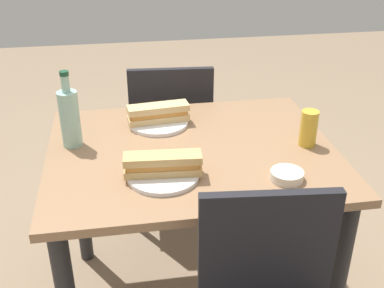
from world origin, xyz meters
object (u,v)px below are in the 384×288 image
at_px(water_bottle, 70,117).
at_px(knife_far, 159,165).
at_px(plate_near, 159,123).
at_px(olive_bowl, 287,175).
at_px(baguette_sandwich_near, 158,113).
at_px(dining_table, 192,178).
at_px(baguette_sandwich_far, 163,164).
at_px(chair_far, 171,134).
at_px(beer_glass, 309,128).
at_px(knife_near, 153,115).
at_px(plate_far, 163,175).

bearing_deg(water_bottle, knife_far, -37.45).
distance_m(plate_near, olive_bowl, 0.59).
bearing_deg(baguette_sandwich_near, dining_table, -66.34).
xyz_separation_m(plate_near, baguette_sandwich_far, (-0.02, -0.39, 0.04)).
distance_m(chair_far, beer_glass, 0.82).
xyz_separation_m(beer_glass, olive_bowl, (-0.15, -0.22, -0.05)).
distance_m(baguette_sandwich_far, knife_far, 0.06).
relative_size(dining_table, water_bottle, 3.64).
relative_size(dining_table, baguette_sandwich_far, 4.05).
bearing_deg(baguette_sandwich_near, chair_far, 76.57).
bearing_deg(dining_table, knife_far, -136.74).
xyz_separation_m(knife_far, olive_bowl, (0.39, -0.13, -0.00)).
distance_m(dining_table, beer_glass, 0.46).
height_order(chair_far, baguette_sandwich_far, chair_far).
relative_size(baguette_sandwich_near, beer_glass, 1.84).
height_order(knife_near, beer_glass, beer_glass).
bearing_deg(baguette_sandwich_far, water_bottle, 137.42).
bearing_deg(chair_far, beer_glass, -56.53).
relative_size(baguette_sandwich_near, plate_far, 1.04).
relative_size(dining_table, chair_far, 1.18).
height_order(plate_far, water_bottle, water_bottle).
xyz_separation_m(chair_far, water_bottle, (-0.41, -0.50, 0.35)).
relative_size(plate_near, olive_bowl, 2.20).
bearing_deg(knife_near, chair_far, 71.73).
bearing_deg(knife_near, baguette_sandwich_far, -91.02).
xyz_separation_m(knife_far, water_bottle, (-0.29, 0.22, 0.09)).
relative_size(knife_near, water_bottle, 0.64).
distance_m(chair_far, knife_far, 0.78).
bearing_deg(chair_far, plate_near, -103.43).
relative_size(knife_near, olive_bowl, 1.69).
height_order(plate_far, olive_bowl, olive_bowl).
bearing_deg(plate_far, baguette_sandwich_near, 86.38).
xyz_separation_m(dining_table, knife_near, (-0.11, 0.28, 0.14)).
xyz_separation_m(baguette_sandwich_near, olive_bowl, (0.36, -0.47, -0.03)).
distance_m(plate_near, baguette_sandwich_far, 0.40).
relative_size(knife_far, olive_bowl, 1.70).
bearing_deg(water_bottle, dining_table, -13.50).
height_order(knife_near, plate_far, knife_near).
height_order(plate_far, baguette_sandwich_far, baguette_sandwich_far).
bearing_deg(chair_far, plate_far, -98.50).
height_order(chair_far, knife_far, chair_far).
relative_size(dining_table, baguette_sandwich_near, 4.18).
height_order(dining_table, baguette_sandwich_near, baguette_sandwich_near).
bearing_deg(baguette_sandwich_near, knife_far, -95.38).
xyz_separation_m(plate_far, olive_bowl, (0.39, -0.08, 0.01)).
relative_size(plate_near, water_bottle, 0.83).
height_order(chair_far, water_bottle, water_bottle).
height_order(water_bottle, beer_glass, water_bottle).
xyz_separation_m(dining_table, beer_glass, (0.42, -0.04, 0.19)).
distance_m(plate_far, beer_glass, 0.56).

